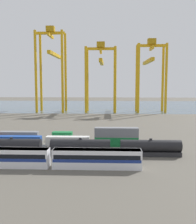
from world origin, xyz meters
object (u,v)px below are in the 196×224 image
(passenger_train, at_px, (6,157))
(shipping_container_5, at_px, (116,141))
(gantry_crane_west, at_px, (52,62))
(gantry_crane_east, at_px, (150,68))
(shipping_container_10, at_px, (62,136))
(gantry_crane_central, at_px, (101,69))
(freight_tank_row, at_px, (80,147))
(shipping_container_9, at_px, (19,136))

(passenger_train, bearing_deg, shipping_container_5, 39.63)
(gantry_crane_west, bearing_deg, gantry_crane_east, 0.42)
(shipping_container_10, height_order, gantry_crane_west, gantry_crane_west)
(shipping_container_5, distance_m, gantry_crane_central, 95.74)
(freight_tank_row, distance_m, shipping_container_5, 13.29)
(shipping_container_9, bearing_deg, shipping_container_10, 0.00)
(gantry_crane_east, bearing_deg, shipping_container_9, -121.60)
(freight_tank_row, bearing_deg, shipping_container_5, 47.28)
(freight_tank_row, xyz_separation_m, shipping_container_10, (-7.36, 16.69, -0.69))
(shipping_container_5, relative_size, shipping_container_9, 1.00)
(passenger_train, relative_size, shipping_container_9, 4.68)
(passenger_train, bearing_deg, gantry_crane_central, 81.59)
(freight_tank_row, relative_size, gantry_crane_central, 1.16)
(freight_tank_row, height_order, shipping_container_10, freight_tank_row)
(gantry_crane_west, bearing_deg, passenger_train, -83.11)
(shipping_container_5, relative_size, gantry_crane_central, 0.29)
(shipping_container_9, xyz_separation_m, gantry_crane_west, (-7.37, 85.33, 29.27))
(gantry_crane_central, height_order, gantry_crane_east, gantry_crane_east)
(shipping_container_10, bearing_deg, shipping_container_5, -22.98)
(passenger_train, relative_size, shipping_container_5, 4.68)
(freight_tank_row, bearing_deg, gantry_crane_west, 105.45)
(freight_tank_row, height_order, gantry_crane_west, gantry_crane_west)
(gantry_crane_west, relative_size, gantry_crane_east, 1.18)
(shipping_container_10, height_order, gantry_crane_east, gantry_crane_east)
(freight_tank_row, bearing_deg, shipping_container_10, 113.79)
(shipping_container_5, xyz_separation_m, shipping_container_9, (-29.84, 6.94, 0.00))
(passenger_train, height_order, gantry_crane_west, gantry_crane_west)
(freight_tank_row, bearing_deg, passenger_train, -146.10)
(shipping_container_9, relative_size, gantry_crane_west, 0.24)
(shipping_container_9, bearing_deg, passenger_train, -76.96)
(gantry_crane_west, height_order, gantry_crane_east, gantry_crane_west)
(shipping_container_5, distance_m, shipping_container_9, 30.63)
(shipping_container_10, distance_m, gantry_crane_central, 89.26)
(passenger_train, bearing_deg, gantry_crane_west, 96.89)
(passenger_train, relative_size, shipping_container_10, 9.37)
(shipping_container_5, bearing_deg, freight_tank_row, -132.72)
(passenger_train, distance_m, gantry_crane_west, 116.23)
(shipping_container_9, relative_size, shipping_container_10, 2.00)
(shipping_container_5, relative_size, gantry_crane_east, 0.28)
(shipping_container_10, bearing_deg, gantry_crane_central, 83.83)
(shipping_container_9, height_order, gantry_crane_west, gantry_crane_west)
(shipping_container_5, height_order, gantry_crane_central, gantry_crane_central)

